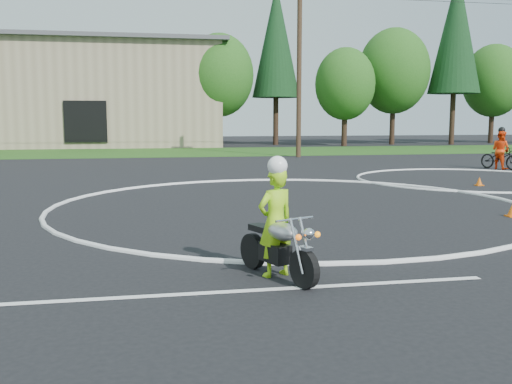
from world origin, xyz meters
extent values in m
plane|color=black|center=(0.00, 0.00, 0.00)|extent=(120.00, 120.00, 0.00)
cube|color=#1E4714|center=(0.00, 27.00, 0.01)|extent=(120.00, 10.00, 0.02)
torus|color=silver|center=(0.00, 3.00, 0.01)|extent=(12.12, 12.12, 0.12)
torus|color=silver|center=(8.00, 8.00, 0.01)|extent=(8.10, 8.10, 0.10)
cube|color=silver|center=(-3.00, -4.00, 0.01)|extent=(8.00, 0.12, 0.01)
cylinder|color=black|center=(-1.55, -4.02, 0.26)|extent=(0.31, 0.53, 0.53)
cylinder|color=black|center=(-2.04, -2.88, 0.26)|extent=(0.31, 0.53, 0.53)
cube|color=black|center=(-1.81, -3.41, 0.35)|extent=(0.42, 0.54, 0.26)
ellipsoid|color=#A8A9AD|center=(-1.74, -3.57, 0.69)|extent=(0.51, 0.64, 0.25)
cube|color=black|center=(-1.92, -3.17, 0.65)|extent=(0.42, 0.58, 0.09)
cylinder|color=silver|center=(-1.65, -3.98, 0.57)|extent=(0.16, 0.31, 0.71)
cylinder|color=silver|center=(-1.51, -3.92, 0.57)|extent=(0.16, 0.31, 0.71)
cube|color=silver|center=(-1.54, -4.03, 0.55)|extent=(0.19, 0.23, 0.04)
cylinder|color=silver|center=(-1.64, -3.82, 0.90)|extent=(0.58, 0.27, 0.03)
sphere|color=silver|center=(-1.52, -4.10, 0.75)|extent=(0.16, 0.16, 0.16)
sphere|color=#FF630C|center=(-1.67, -4.15, 0.72)|extent=(0.08, 0.08, 0.08)
sphere|color=orange|center=(-1.38, -4.02, 0.72)|extent=(0.08, 0.08, 0.08)
cylinder|color=silver|center=(-1.82, -3.03, 0.26)|extent=(0.34, 0.68, 0.07)
imported|color=#97D916|center=(-1.80, -3.35, 0.78)|extent=(0.67, 0.57, 1.56)
sphere|color=white|center=(-1.78, -3.39, 1.58)|extent=(0.28, 0.28, 0.28)
imported|color=black|center=(11.72, 11.62, 0.51)|extent=(1.31, 2.06, 1.02)
imported|color=#FF420D|center=(11.72, 11.62, 0.85)|extent=(0.89, 1.00, 1.70)
sphere|color=black|center=(11.72, 11.62, 1.72)|extent=(0.29, 0.29, 0.29)
cone|color=#DB5D0B|center=(7.31, 6.13, 0.15)|extent=(0.22, 0.22, 0.30)
cube|color=#DB5D0B|center=(7.31, 6.13, 0.01)|extent=(0.24, 0.24, 0.03)
cone|color=#DB5D0B|center=(4.62, 0.48, 0.15)|extent=(0.22, 0.22, 0.30)
cube|color=#DB5D0B|center=(4.62, 0.48, 0.01)|extent=(0.24, 0.24, 0.03)
cube|color=black|center=(-8.00, 31.90, 2.00)|extent=(3.00, 0.16, 3.00)
cylinder|color=#382619|center=(2.00, 34.00, 1.62)|extent=(0.44, 0.44, 3.24)
ellipsoid|color=#1E5116|center=(2.00, 34.00, 5.58)|extent=(5.40, 5.40, 6.48)
cylinder|color=#382619|center=(7.00, 36.00, 1.98)|extent=(0.44, 0.44, 3.96)
cone|color=black|center=(7.00, 36.00, 8.63)|extent=(3.96, 3.96, 9.35)
cylinder|color=#382619|center=(12.00, 33.00, 1.44)|extent=(0.44, 0.44, 2.88)
ellipsoid|color=#1E5116|center=(12.00, 33.00, 4.96)|extent=(4.80, 4.80, 5.76)
cylinder|color=#382619|center=(17.00, 35.00, 1.80)|extent=(0.44, 0.44, 3.60)
ellipsoid|color=#1E5116|center=(17.00, 35.00, 6.20)|extent=(6.00, 6.00, 7.20)
cylinder|color=#382619|center=(22.00, 34.00, 2.16)|extent=(0.44, 0.44, 4.32)
cone|color=black|center=(22.00, 34.00, 9.42)|extent=(4.32, 4.32, 10.20)
cylinder|color=#382619|center=(27.00, 36.00, 1.62)|extent=(0.44, 0.44, 3.24)
ellipsoid|color=#1E5116|center=(27.00, 36.00, 5.58)|extent=(5.40, 5.40, 6.48)
cylinder|color=#382619|center=(-2.00, 35.00, 1.44)|extent=(0.44, 0.44, 2.88)
ellipsoid|color=#1E5116|center=(-2.00, 35.00, 4.96)|extent=(4.80, 4.80, 5.76)
cylinder|color=#473321|center=(5.00, 21.00, 5.00)|extent=(0.28, 0.28, 10.00)
cylinder|color=black|center=(15.00, 21.55, 9.20)|extent=(20.00, 0.02, 0.02)
camera|label=1|loc=(-3.53, -11.10, 2.24)|focal=40.00mm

